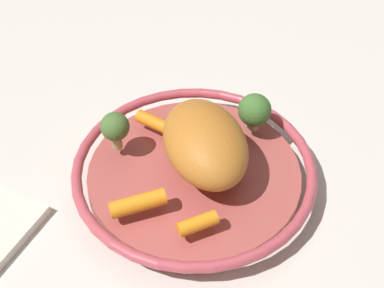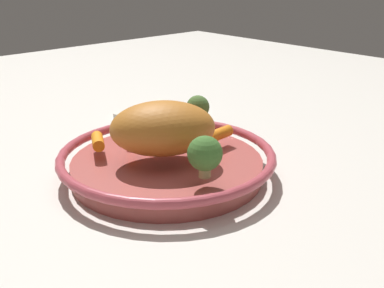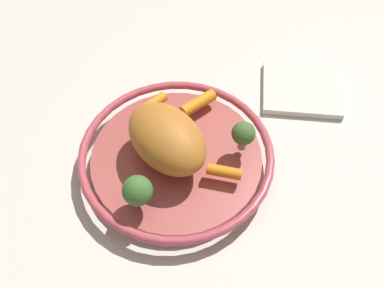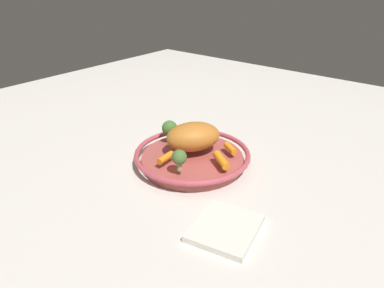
{
  "view_description": "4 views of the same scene",
  "coord_description": "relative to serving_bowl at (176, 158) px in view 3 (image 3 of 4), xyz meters",
  "views": [
    {
      "loc": [
        0.29,
        -0.39,
        0.55
      ],
      "look_at": [
        -0.01,
        0.01,
        0.07
      ],
      "focal_mm": 49.84,
      "sensor_mm": 36.0,
      "label": 1
    },
    {
      "loc": [
        0.42,
        0.51,
        0.31
      ],
      "look_at": [
        -0.03,
        0.03,
        0.05
      ],
      "focal_mm": 44.81,
      "sensor_mm": 36.0,
      "label": 2
    },
    {
      "loc": [
        -0.15,
        0.4,
        0.65
      ],
      "look_at": [
        -0.03,
        0.0,
        0.07
      ],
      "focal_mm": 42.51,
      "sensor_mm": 36.0,
      "label": 3
    },
    {
      "loc": [
        -0.68,
        -0.55,
        0.5
      ],
      "look_at": [
        0.01,
        0.01,
        0.05
      ],
      "focal_mm": 33.02,
      "sensor_mm": 36.0,
      "label": 4
    }
  ],
  "objects": [
    {
      "name": "baby_carrot_left",
      "position": [
        0.07,
        -0.08,
        0.03
      ],
      "size": [
        0.04,
        0.05,
        0.02
      ],
      "primitive_type": "cylinder",
      "rotation": [
        1.55,
        0.0,
        2.64
      ],
      "color": "orange",
      "rests_on": "serving_bowl"
    },
    {
      "name": "baby_carrot_right",
      "position": [
        -0.09,
        0.02,
        0.03
      ],
      "size": [
        0.06,
        0.02,
        0.02
      ],
      "primitive_type": "cylinder",
      "rotation": [
        1.57,
        0.0,
        1.65
      ],
      "color": "orange",
      "rests_on": "serving_bowl"
    },
    {
      "name": "dish_towel",
      "position": [
        -0.18,
        -0.23,
        -0.02
      ],
      "size": [
        0.17,
        0.16,
        0.01
      ],
      "primitive_type": "cube",
      "rotation": [
        0.0,
        0.0,
        0.2
      ],
      "color": "silver",
      "rests_on": "ground_plane"
    },
    {
      "name": "serving_bowl",
      "position": [
        0.0,
        0.0,
        0.0
      ],
      "size": [
        0.33,
        0.33,
        0.04
      ],
      "color": "#A84C47",
      "rests_on": "ground_plane"
    },
    {
      "name": "broccoli_floret_large",
      "position": [
        -0.1,
        -0.04,
        0.06
      ],
      "size": [
        0.04,
        0.04,
        0.06
      ],
      "color": "tan",
      "rests_on": "serving_bowl"
    },
    {
      "name": "baby_carrot_near_rim",
      "position": [
        -0.01,
        -0.1,
        0.03
      ],
      "size": [
        0.06,
        0.07,
        0.02
      ],
      "primitive_type": "cylinder",
      "rotation": [
        1.54,
        0.0,
        2.55
      ],
      "color": "orange",
      "rests_on": "serving_bowl"
    },
    {
      "name": "ground_plane",
      "position": [
        0.0,
        0.0,
        -0.02
      ],
      "size": [
        2.26,
        2.26,
        0.0
      ],
      "primitive_type": "plane",
      "color": "beige"
    },
    {
      "name": "broccoli_floret_mid",
      "position": [
        0.02,
        0.11,
        0.05
      ],
      "size": [
        0.05,
        0.05,
        0.06
      ],
      "color": "tan",
      "rests_on": "serving_bowl"
    },
    {
      "name": "roast_chicken_piece",
      "position": [
        0.01,
        0.01,
        0.06
      ],
      "size": [
        0.18,
        0.17,
        0.08
      ],
      "primitive_type": "ellipsoid",
      "rotation": [
        0.0,
        0.0,
        5.68
      ],
      "color": "#B66B26",
      "rests_on": "serving_bowl"
    }
  ]
}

